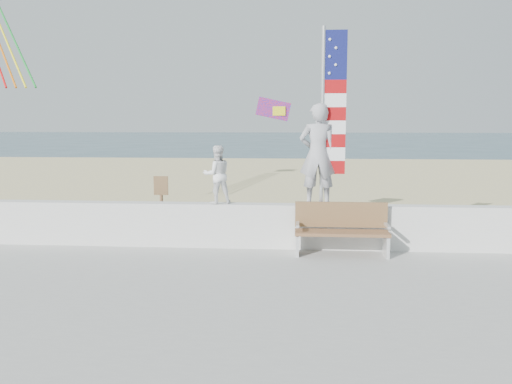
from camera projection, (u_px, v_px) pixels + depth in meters
ground at (236, 284)px, 9.20m from camera, size 220.00×220.00×0.00m
sand at (267, 202)px, 18.09m from camera, size 90.00×40.00×0.08m
seawall at (247, 225)px, 11.09m from camera, size 30.00×0.35×0.90m
adult at (318, 154)px, 10.79m from camera, size 0.76×0.51×2.03m
child at (217, 175)px, 11.00m from camera, size 0.70×0.64×1.19m
bench at (341, 228)px, 10.49m from camera, size 1.80×0.57×1.00m
flag at (329, 109)px, 10.65m from camera, size 0.50×0.08×3.50m
parafoil_kite at (274, 109)px, 13.44m from camera, size 0.90×0.31×0.61m
sign at (161, 203)px, 12.06m from camera, size 0.32×0.07×1.46m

